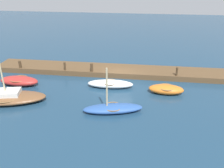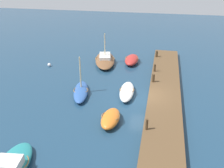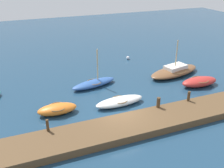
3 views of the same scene
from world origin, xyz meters
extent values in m
plane|color=navy|center=(0.00, 0.00, 0.00)|extent=(84.00, 84.00, 0.00)
cube|color=brown|center=(0.00, -1.70, 0.27)|extent=(26.02, 2.80, 0.53)
ellipsoid|color=brown|center=(8.37, 5.47, 0.35)|extent=(6.39, 3.53, 0.70)
torus|color=olive|center=(8.37, 5.47, 0.55)|extent=(2.78, 2.78, 0.07)
cube|color=silver|center=(8.47, 5.49, 0.78)|extent=(2.51, 1.75, 0.44)
cylinder|color=#C6B284|center=(8.42, 5.48, 2.08)|extent=(0.12, 0.12, 3.04)
ellipsoid|color=orange|center=(-4.24, 2.26, 0.38)|extent=(2.97, 1.42, 0.77)
torus|color=olive|center=(-4.24, 2.26, 0.59)|extent=(1.45, 1.45, 0.07)
ellipsoid|color=#B72D28|center=(8.97, 2.33, 0.41)|extent=(3.62, 1.62, 0.81)
torus|color=olive|center=(8.97, 2.33, 0.63)|extent=(1.64, 1.64, 0.07)
ellipsoid|color=#2D569E|center=(-0.14, 5.87, 0.29)|extent=(4.59, 2.25, 0.59)
torus|color=olive|center=(-0.14, 5.87, 0.45)|extent=(1.64, 1.64, 0.07)
cylinder|color=#C6B284|center=(0.28, 5.96, 1.99)|extent=(0.12, 0.12, 3.03)
ellipsoid|color=white|center=(0.63, 1.71, 0.33)|extent=(4.13, 1.49, 0.66)
torus|color=olive|center=(0.63, 1.71, 0.51)|extent=(1.42, 1.42, 0.07)
cylinder|color=#47331E|center=(-5.37, -0.54, 0.94)|extent=(0.19, 0.19, 0.82)
cylinder|color=#47331E|center=(2.80, -0.54, 0.93)|extent=(0.27, 0.27, 0.80)
cylinder|color=#47331E|center=(5.53, -0.54, 0.93)|extent=(0.22, 0.22, 0.80)
cylinder|color=#47331E|center=(10.26, -0.54, 0.90)|extent=(0.27, 0.27, 0.74)
camera|label=1|loc=(-2.10, 20.94, 9.36)|focal=38.37mm
camera|label=2|loc=(-21.34, -1.20, 11.44)|focal=43.28mm
camera|label=3|loc=(-6.84, -15.15, 10.26)|focal=42.03mm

